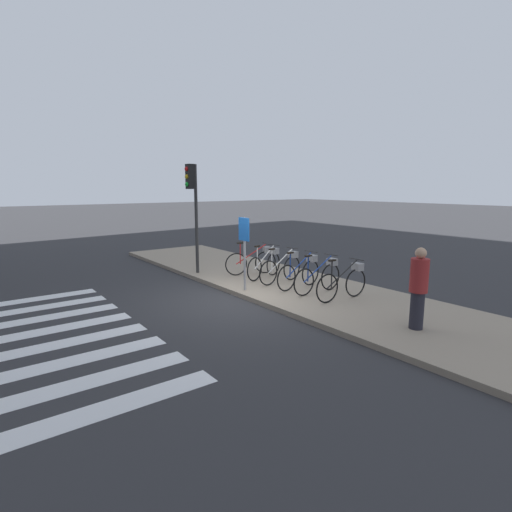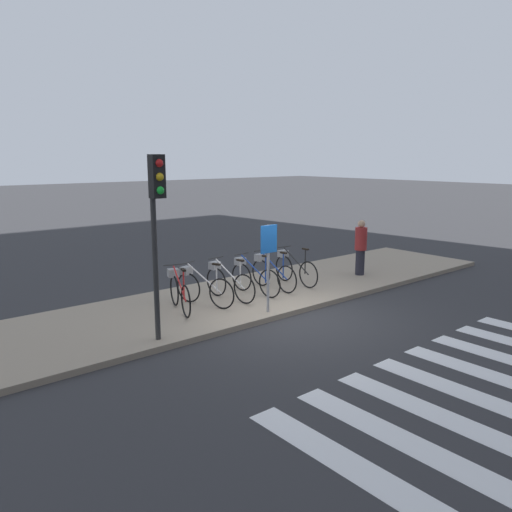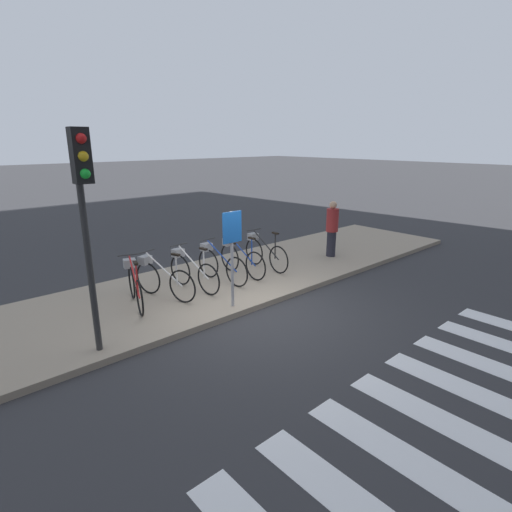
{
  "view_description": "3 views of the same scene",
  "coord_description": "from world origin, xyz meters",
  "px_view_note": "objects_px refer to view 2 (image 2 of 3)",
  "views": [
    {
      "loc": [
        8.08,
        -5.63,
        2.83
      ],
      "look_at": [
        -0.37,
        0.71,
        0.99
      ],
      "focal_mm": 28.0,
      "sensor_mm": 36.0,
      "label": 1
    },
    {
      "loc": [
        -7.26,
        -7.61,
        3.46
      ],
      "look_at": [
        0.18,
        1.31,
        1.15
      ],
      "focal_mm": 35.0,
      "sensor_mm": 36.0,
      "label": 2
    },
    {
      "loc": [
        -4.93,
        -5.58,
        3.33
      ],
      "look_at": [
        1.22,
        1.34,
        0.64
      ],
      "focal_mm": 28.0,
      "sensor_mm": 36.0,
      "label": 3
    }
  ],
  "objects_px": {
    "traffic_light": "(156,209)",
    "sign_post": "(269,253)",
    "parked_bicycle_1": "(201,286)",
    "parked_bicycle_0": "(179,290)",
    "parked_bicycle_4": "(271,272)",
    "parked_bicycle_5": "(294,267)",
    "parked_bicycle_2": "(227,281)",
    "pedestrian": "(361,246)",
    "parked_bicycle_3": "(253,276)"
  },
  "relations": [
    {
      "from": "traffic_light",
      "to": "sign_post",
      "type": "relative_size",
      "value": 1.76
    },
    {
      "from": "parked_bicycle_1",
      "to": "traffic_light",
      "type": "bearing_deg",
      "value": -142.36
    },
    {
      "from": "parked_bicycle_0",
      "to": "parked_bicycle_4",
      "type": "xyz_separation_m",
      "value": [
        2.79,
        0.07,
        0.0
      ]
    },
    {
      "from": "parked_bicycle_5",
      "to": "traffic_light",
      "type": "xyz_separation_m",
      "value": [
        -4.85,
        -1.5,
        1.99
      ]
    },
    {
      "from": "parked_bicycle_0",
      "to": "sign_post",
      "type": "relative_size",
      "value": 0.84
    },
    {
      "from": "parked_bicycle_2",
      "to": "sign_post",
      "type": "distance_m",
      "value": 1.64
    },
    {
      "from": "parked_bicycle_4",
      "to": "pedestrian",
      "type": "bearing_deg",
      "value": -8.7
    },
    {
      "from": "traffic_light",
      "to": "parked_bicycle_0",
      "type": "bearing_deg",
      "value": 48.73
    },
    {
      "from": "parked_bicycle_3",
      "to": "sign_post",
      "type": "relative_size",
      "value": 0.87
    },
    {
      "from": "parked_bicycle_0",
      "to": "pedestrian",
      "type": "relative_size",
      "value": 1.02
    },
    {
      "from": "parked_bicycle_0",
      "to": "sign_post",
      "type": "distance_m",
      "value": 2.16
    },
    {
      "from": "pedestrian",
      "to": "traffic_light",
      "type": "relative_size",
      "value": 0.47
    },
    {
      "from": "parked_bicycle_3",
      "to": "traffic_light",
      "type": "bearing_deg",
      "value": -156.91
    },
    {
      "from": "parked_bicycle_1",
      "to": "traffic_light",
      "type": "relative_size",
      "value": 0.48
    },
    {
      "from": "sign_post",
      "to": "pedestrian",
      "type": "bearing_deg",
      "value": 12.57
    },
    {
      "from": "parked_bicycle_1",
      "to": "sign_post",
      "type": "height_order",
      "value": "sign_post"
    },
    {
      "from": "parked_bicycle_0",
      "to": "parked_bicycle_4",
      "type": "relative_size",
      "value": 0.97
    },
    {
      "from": "pedestrian",
      "to": "traffic_light",
      "type": "xyz_separation_m",
      "value": [
        -7.05,
        -1.03,
        1.61
      ]
    },
    {
      "from": "parked_bicycle_1",
      "to": "parked_bicycle_4",
      "type": "height_order",
      "value": "same"
    },
    {
      "from": "sign_post",
      "to": "parked_bicycle_5",
      "type": "bearing_deg",
      "value": 33.68
    },
    {
      "from": "parked_bicycle_1",
      "to": "pedestrian",
      "type": "bearing_deg",
      "value": -4.44
    },
    {
      "from": "pedestrian",
      "to": "parked_bicycle_5",
      "type": "bearing_deg",
      "value": 167.97
    },
    {
      "from": "parked_bicycle_2",
      "to": "traffic_light",
      "type": "height_order",
      "value": "traffic_light"
    },
    {
      "from": "parked_bicycle_0",
      "to": "sign_post",
      "type": "height_order",
      "value": "sign_post"
    },
    {
      "from": "parked_bicycle_0",
      "to": "parked_bicycle_3",
      "type": "xyz_separation_m",
      "value": [
        2.13,
        0.02,
        0.0
      ]
    },
    {
      "from": "parked_bicycle_3",
      "to": "sign_post",
      "type": "distance_m",
      "value": 1.78
    },
    {
      "from": "parked_bicycle_0",
      "to": "parked_bicycle_5",
      "type": "xyz_separation_m",
      "value": [
        3.6,
        0.08,
        0.0
      ]
    },
    {
      "from": "parked_bicycle_0",
      "to": "parked_bicycle_3",
      "type": "distance_m",
      "value": 2.13
    },
    {
      "from": "parked_bicycle_0",
      "to": "parked_bicycle_5",
      "type": "height_order",
      "value": "same"
    },
    {
      "from": "pedestrian",
      "to": "traffic_light",
      "type": "distance_m",
      "value": 7.3
    },
    {
      "from": "parked_bicycle_1",
      "to": "parked_bicycle_3",
      "type": "xyz_separation_m",
      "value": [
        1.52,
        0.01,
        0.0
      ]
    },
    {
      "from": "parked_bicycle_0",
      "to": "parked_bicycle_1",
      "type": "height_order",
      "value": "same"
    },
    {
      "from": "parked_bicycle_5",
      "to": "sign_post",
      "type": "xyz_separation_m",
      "value": [
        -2.17,
        -1.44,
        0.87
      ]
    },
    {
      "from": "parked_bicycle_2",
      "to": "parked_bicycle_4",
      "type": "height_order",
      "value": "same"
    },
    {
      "from": "parked_bicycle_1",
      "to": "parked_bicycle_3",
      "type": "height_order",
      "value": "same"
    },
    {
      "from": "parked_bicycle_3",
      "to": "sign_post",
      "type": "bearing_deg",
      "value": -116.69
    },
    {
      "from": "parked_bicycle_2",
      "to": "parked_bicycle_4",
      "type": "relative_size",
      "value": 1.0
    },
    {
      "from": "sign_post",
      "to": "parked_bicycle_1",
      "type": "bearing_deg",
      "value": 120.94
    },
    {
      "from": "pedestrian",
      "to": "parked_bicycle_0",
      "type": "bearing_deg",
      "value": 176.12
    },
    {
      "from": "parked_bicycle_4",
      "to": "parked_bicycle_2",
      "type": "bearing_deg",
      "value": -178.34
    },
    {
      "from": "parked_bicycle_2",
      "to": "parked_bicycle_5",
      "type": "xyz_separation_m",
      "value": [
        2.24,
        0.05,
        0.0
      ]
    },
    {
      "from": "parked_bicycle_2",
      "to": "traffic_light",
      "type": "distance_m",
      "value": 3.58
    },
    {
      "from": "parked_bicycle_4",
      "to": "traffic_light",
      "type": "height_order",
      "value": "traffic_light"
    },
    {
      "from": "parked_bicycle_1",
      "to": "parked_bicycle_2",
      "type": "distance_m",
      "value": 0.75
    },
    {
      "from": "sign_post",
      "to": "parked_bicycle_3",
      "type": "bearing_deg",
      "value": 63.31
    },
    {
      "from": "parked_bicycle_0",
      "to": "parked_bicycle_2",
      "type": "distance_m",
      "value": 1.35
    },
    {
      "from": "parked_bicycle_0",
      "to": "parked_bicycle_4",
      "type": "bearing_deg",
      "value": 1.38
    },
    {
      "from": "parked_bicycle_2",
      "to": "parked_bicycle_3",
      "type": "bearing_deg",
      "value": -0.48
    },
    {
      "from": "parked_bicycle_1",
      "to": "sign_post",
      "type": "xyz_separation_m",
      "value": [
        0.83,
        -1.38,
        0.87
      ]
    },
    {
      "from": "pedestrian",
      "to": "traffic_light",
      "type": "bearing_deg",
      "value": -171.72
    }
  ]
}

